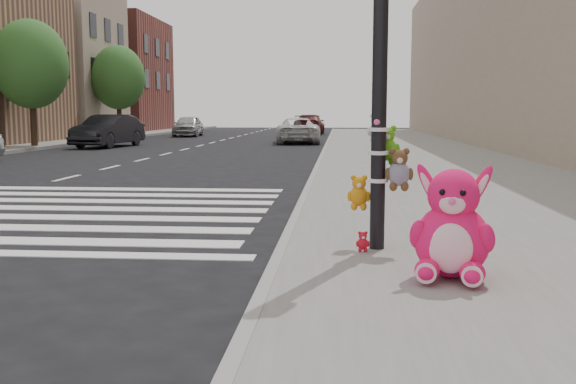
# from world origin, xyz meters

# --- Properties ---
(ground) EXTENTS (120.00, 120.00, 0.00)m
(ground) POSITION_xyz_m (0.00, 0.00, 0.00)
(ground) COLOR black
(ground) RESTS_ON ground
(sidewalk_near) EXTENTS (7.00, 80.00, 0.14)m
(sidewalk_near) POSITION_xyz_m (5.00, 10.00, 0.07)
(sidewalk_near) COLOR slate
(sidewalk_near) RESTS_ON ground
(curb_edge) EXTENTS (0.12, 80.00, 0.15)m
(curb_edge) POSITION_xyz_m (1.55, 10.00, 0.07)
(curb_edge) COLOR gray
(curb_edge) RESTS_ON ground
(bld_far_d) EXTENTS (6.00, 8.00, 10.00)m
(bld_far_d) POSITION_xyz_m (-15.50, 35.00, 5.00)
(bld_far_d) COLOR tan
(bld_far_d) RESTS_ON ground
(bld_far_e) EXTENTS (6.00, 10.00, 9.00)m
(bld_far_e) POSITION_xyz_m (-15.50, 46.00, 4.50)
(bld_far_e) COLOR brown
(bld_far_e) RESTS_ON ground
(bld_near) EXTENTS (5.00, 60.00, 10.00)m
(bld_near) POSITION_xyz_m (10.50, 20.00, 5.00)
(bld_near) COLOR tan
(bld_near) RESTS_ON ground
(signal_pole) EXTENTS (0.71, 0.50, 4.00)m
(signal_pole) POSITION_xyz_m (2.63, 1.82, 1.73)
(signal_pole) COLOR black
(signal_pole) RESTS_ON sidewalk_near
(tree_far_b) EXTENTS (3.20, 3.20, 5.44)m
(tree_far_b) POSITION_xyz_m (-11.20, 22.00, 3.65)
(tree_far_b) COLOR #382619
(tree_far_b) RESTS_ON sidewalk_far
(tree_far_c) EXTENTS (3.20, 3.20, 5.44)m
(tree_far_c) POSITION_xyz_m (-11.20, 33.00, 3.65)
(tree_far_c) COLOR #382619
(tree_far_c) RESTS_ON sidewalk_far
(pink_bunny) EXTENTS (0.78, 0.88, 1.05)m
(pink_bunny) POSITION_xyz_m (3.19, 0.57, 0.57)
(pink_bunny) COLOR #FF1563
(pink_bunny) RESTS_ON sidewalk_near
(red_teddy) EXTENTS (0.16, 0.12, 0.22)m
(red_teddy) POSITION_xyz_m (2.44, 1.61, 0.25)
(red_teddy) COLOR red
(red_teddy) RESTS_ON sidewalk_near
(car_dark_far) EXTENTS (2.15, 4.69, 1.49)m
(car_dark_far) POSITION_xyz_m (-8.44, 23.59, 0.74)
(car_dark_far) COLOR black
(car_dark_far) RESTS_ON ground
(car_white_near) EXTENTS (2.61, 4.86, 1.30)m
(car_white_near) POSITION_xyz_m (-0.05, 27.90, 0.65)
(car_white_near) COLOR silver
(car_white_near) RESTS_ON ground
(car_maroon_near) EXTENTS (2.07, 4.88, 1.41)m
(car_maroon_near) POSITION_xyz_m (0.00, 40.46, 0.70)
(car_maroon_near) COLOR #531719
(car_maroon_near) RESTS_ON ground
(car_silver_deep) EXTENTS (1.87, 4.13, 1.38)m
(car_silver_deep) POSITION_xyz_m (-7.78, 36.37, 0.69)
(car_silver_deep) COLOR #ABABB0
(car_silver_deep) RESTS_ON ground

